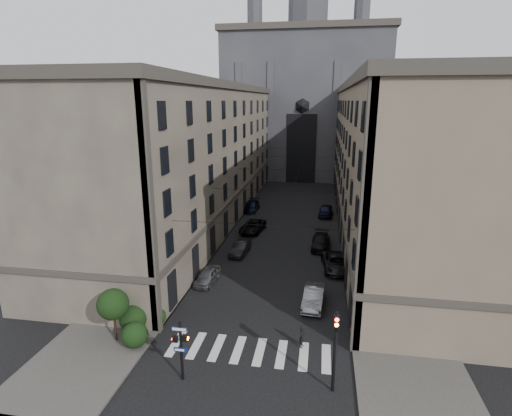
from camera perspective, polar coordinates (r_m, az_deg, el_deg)
The scene contains 20 objects.
ground at distance 25.25m, azimuth -3.33°, elevation -26.08°, with size 260.00×260.00×0.00m, color black.
sidewalk_left at distance 58.87m, azimuth -5.58°, elevation -1.27°, with size 7.00×80.00×0.15m, color #383533.
sidewalk_right at distance 57.26m, azimuth 15.19°, elevation -2.21°, with size 7.00×80.00×0.15m, color #383533.
zebra_crossing at distance 29.11m, azimuth -1.03°, elevation -19.69°, with size 11.00×3.20×0.01m, color beige.
building_left at distance 57.80m, azimuth -8.66°, elevation 7.73°, with size 13.60×60.60×18.85m.
building_right at distance 55.70m, azimuth 18.88°, elevation 6.81°, with size 13.60×60.60×18.85m.
gothic_tower at distance 93.55m, azimuth 7.07°, elevation 15.74°, with size 35.00×23.00×58.00m.
pedestrian_signal_left at distance 25.83m, azimuth -10.69°, elevation -18.80°, with size 1.02×0.38×4.00m.
traffic_light_right at distance 24.40m, azimuth 11.26°, elevation -18.33°, with size 0.34×0.50×5.20m.
shrub_cluster at distance 30.73m, azimuth -17.79°, elevation -14.51°, with size 3.90×4.40×3.90m.
tram_wires at distance 55.10m, azimuth 4.78°, elevation 5.28°, with size 14.00×60.00×0.43m.
car_left_near at distance 38.28m, azimuth -6.96°, elevation -9.61°, with size 1.61×3.99×1.36m, color slate.
car_left_midnear at distance 44.77m, azimuth -2.24°, elevation -5.70°, with size 1.51×4.34×1.43m, color black.
car_left_midfar at distance 52.05m, azimuth -0.49°, elevation -2.64°, with size 2.47×5.35×1.49m, color black.
car_left_far at distance 61.80m, azimuth -0.71°, elevation 0.25°, with size 2.11×5.18×1.50m, color black.
car_right_near at distance 34.46m, azimuth 8.25°, elevation -12.44°, with size 1.63×4.66×1.54m, color slate.
car_right_midnear at distance 41.51m, azimuth 11.32°, elevation -7.65°, with size 2.53×5.48×1.52m, color black.
car_right_midfar at distance 47.04m, azimuth 9.26°, elevation -4.79°, with size 2.11×5.19×1.50m, color black.
car_right_far at distance 59.96m, azimuth 9.93°, elevation -0.39°, with size 1.92×4.77×1.63m, color black.
pedestrian at distance 29.23m, azimuth 6.62°, elevation -17.79°, with size 0.58×0.38×1.59m, color black.
Camera 1 is at (4.44, -18.48, 16.63)m, focal length 28.00 mm.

